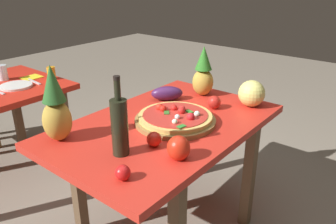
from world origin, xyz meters
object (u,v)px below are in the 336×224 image
(display_table, at_px, (165,137))
(drinking_glass_water, at_px, (3,73))
(bell_pepper, at_px, (178,148))
(tomato_at_corner, at_px, (154,139))
(tomato_near_board, at_px, (214,102))
(dinner_plate, at_px, (16,86))
(pizza_board, at_px, (175,121))
(napkin_folded, at_px, (32,77))
(pizza, at_px, (175,116))
(pineapple_left, at_px, (55,108))
(pineapple_right, at_px, (203,74))
(melon, at_px, (252,93))
(tomato_by_bottle, at_px, (123,173))
(knife_utensil, at_px, (34,82))
(wine_bottle, at_px, (120,126))
(eggplant, at_px, (167,93))
(drinking_glass_juice, at_px, (51,73))

(display_table, xyz_separation_m, drinking_glass_water, (-0.17, 1.43, 0.15))
(bell_pepper, distance_m, tomato_at_corner, 0.16)
(tomato_near_board, bearing_deg, dinner_plate, 112.25)
(pizza_board, bearing_deg, napkin_folded, 91.69)
(pizza, height_order, dinner_plate, pizza)
(pineapple_left, height_order, bell_pepper, pineapple_left)
(napkin_folded, bearing_deg, pineapple_right, -67.71)
(melon, xyz_separation_m, tomato_near_board, (-0.18, 0.15, -0.04))
(display_table, xyz_separation_m, napkin_folded, (-0.01, 1.32, 0.09))
(tomato_by_bottle, bearing_deg, tomato_near_board, 7.43)
(bell_pepper, bearing_deg, napkin_folded, 81.23)
(napkin_folded, bearing_deg, drinking_glass_water, 144.38)
(pizza, height_order, drinking_glass_water, drinking_glass_water)
(knife_utensil, bearing_deg, pizza, -81.29)
(pizza_board, bearing_deg, pizza, 6.80)
(pizza, distance_m, napkin_folded, 1.37)
(drinking_glass_water, relative_size, napkin_folded, 0.81)
(tomato_at_corner, bearing_deg, wine_bottle, 155.20)
(pizza, xyz_separation_m, knife_utensil, (-0.09, 1.25, -0.04))
(tomato_by_bottle, bearing_deg, display_table, 22.08)
(wine_bottle, relative_size, tomato_near_board, 4.57)
(pizza, height_order, tomato_at_corner, pizza)
(napkin_folded, bearing_deg, pineapple_left, -114.17)
(eggplant, height_order, drinking_glass_water, drinking_glass_water)
(melon, height_order, bell_pepper, melon)
(pineapple_left, relative_size, bell_pepper, 3.31)
(tomato_near_board, bearing_deg, wine_bottle, 176.67)
(pineapple_right, height_order, knife_utensil, pineapple_right)
(wine_bottle, relative_size, bell_pepper, 3.22)
(melon, xyz_separation_m, bell_pepper, (-0.77, -0.03, -0.03))
(napkin_folded, bearing_deg, display_table, -89.50)
(eggplant, bearing_deg, pizza_board, -133.74)
(pizza, xyz_separation_m, wine_bottle, (-0.42, -0.01, 0.10))
(wine_bottle, bearing_deg, pizza_board, 1.87)
(drinking_glass_juice, bearing_deg, tomato_near_board, -78.21)
(melon, relative_size, napkin_folded, 1.15)
(pizza_board, xyz_separation_m, dinner_plate, (-0.23, 1.25, -0.00))
(eggplant, distance_m, napkin_folded, 1.15)
(pizza, distance_m, bell_pepper, 0.38)
(pineapple_left, distance_m, melon, 1.13)
(knife_utensil, xyz_separation_m, napkin_folded, (0.05, 0.12, -0.00))
(pizza, distance_m, tomato_at_corner, 0.28)
(pineapple_left, relative_size, tomato_near_board, 4.71)
(eggplant, distance_m, tomato_at_corner, 0.61)
(pineapple_right, relative_size, eggplant, 1.62)
(melon, distance_m, tomato_near_board, 0.24)
(eggplant, relative_size, knife_utensil, 1.11)
(tomato_near_board, bearing_deg, drinking_glass_water, 108.26)
(pizza_board, distance_m, knife_utensil, 1.25)
(display_table, xyz_separation_m, pineapple_right, (0.49, 0.09, 0.24))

